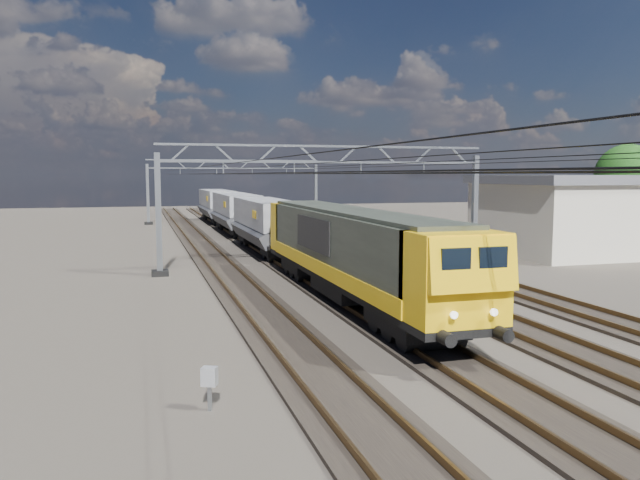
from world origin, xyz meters
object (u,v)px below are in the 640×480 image
object	(u,v)px
catenary_gantry_far	(235,188)
trackside_cabinet	(209,378)
industrial_shed	(617,213)
tree_far	(632,178)
hopper_wagon_lead	(267,221)
locomotive	(350,249)
hopper_wagon_third	(217,203)
catenary_gantry_mid	(328,201)
hopper_wagon_mid	(236,210)

from	to	relation	value
catenary_gantry_far	trackside_cabinet	bearing A→B (deg)	-99.15
industrial_shed	tree_far	xyz separation A→B (m)	(8.32, 7.79, 2.42)
hopper_wagon_lead	industrial_shed	world-z (taller)	industrial_shed
industrial_shed	tree_far	size ratio (longest dim) A/B	2.31
locomotive	hopper_wagon_third	distance (m)	46.10
hopper_wagon_lead	industrial_shed	bearing A→B (deg)	-14.15
catenary_gantry_mid	hopper_wagon_lead	distance (m)	8.46
trackside_cabinet	catenary_gantry_far	bearing A→B (deg)	105.56
catenary_gantry_far	trackside_cabinet	distance (m)	57.08
hopper_wagon_third	industrial_shed	world-z (taller)	industrial_shed
tree_far	industrial_shed	bearing A→B (deg)	-136.88
hopper_wagon_lead	catenary_gantry_mid	bearing A→B (deg)	-76.04
locomotive	hopper_wagon_lead	size ratio (longest dim) A/B	1.62
locomotive	trackside_cabinet	distance (m)	12.85
industrial_shed	catenary_gantry_mid	bearing A→B (deg)	-174.81
hopper_wagon_third	tree_far	xyz separation A→B (m)	(32.32, -26.66, 2.91)
hopper_wagon_third	catenary_gantry_mid	bearing A→B (deg)	-86.86
catenary_gantry_far	trackside_cabinet	world-z (taller)	catenary_gantry_far
locomotive	hopper_wagon_mid	xyz separation A→B (m)	(-0.00, 31.90, -0.09)
catenary_gantry_mid	locomotive	size ratio (longest dim) A/B	0.94
locomotive	hopper_wagon_third	xyz separation A→B (m)	(-0.00, 46.10, -0.09)
catenary_gantry_mid	industrial_shed	world-z (taller)	catenary_gantry_mid
catenary_gantry_mid	hopper_wagon_third	world-z (taller)	catenary_gantry_mid
industrial_shed	tree_far	distance (m)	11.65
catenary_gantry_mid	tree_far	bearing A→B (deg)	17.89
hopper_wagon_mid	hopper_wagon_third	size ratio (longest dim) A/B	1.00
locomotive	industrial_shed	world-z (taller)	industrial_shed
trackside_cabinet	industrial_shed	distance (m)	38.27
catenary_gantry_far	hopper_wagon_third	xyz separation A→B (m)	(-2.00, 0.45, -1.67)
hopper_wagon_lead	hopper_wagon_mid	distance (m)	14.20
industrial_shed	tree_far	bearing A→B (deg)	43.12
catenary_gantry_mid	tree_far	distance (m)	31.88
catenary_gantry_far	hopper_wagon_mid	bearing A→B (deg)	-98.28
hopper_wagon_third	industrial_shed	size ratio (longest dim) A/B	0.70
catenary_gantry_mid	industrial_shed	size ratio (longest dim) A/B	1.07
locomotive	tree_far	bearing A→B (deg)	31.02
hopper_wagon_third	tree_far	bearing A→B (deg)	-39.52
catenary_gantry_mid	hopper_wagon_lead	world-z (taller)	catenary_gantry_mid
locomotive	trackside_cabinet	xyz separation A→B (m)	(-7.06, -10.62, -1.56)
catenary_gantry_far	locomotive	world-z (taller)	catenary_gantry_far
hopper_wagon_mid	hopper_wagon_third	xyz separation A→B (m)	(0.00, 14.20, 0.00)
hopper_wagon_mid	hopper_wagon_third	world-z (taller)	same
industrial_shed	hopper_wagon_lead	bearing A→B (deg)	165.85
catenary_gantry_far	industrial_shed	size ratio (longest dim) A/B	1.07
locomotive	hopper_wagon_mid	distance (m)	31.90
hopper_wagon_lead	catenary_gantry_far	bearing A→B (deg)	85.91
catenary_gantry_mid	industrial_shed	bearing A→B (deg)	5.19
catenary_gantry_far	hopper_wagon_third	bearing A→B (deg)	167.35
locomotive	hopper_wagon_third	bearing A→B (deg)	90.00
trackside_cabinet	catenary_gantry_mid	bearing A→B (deg)	90.62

